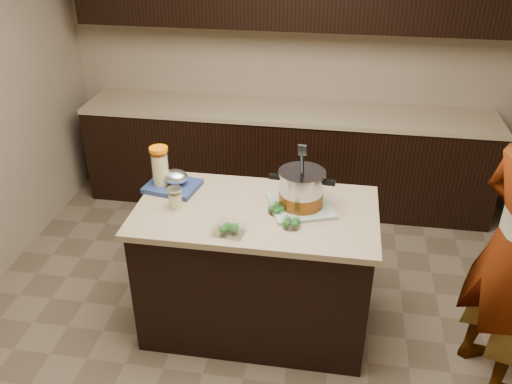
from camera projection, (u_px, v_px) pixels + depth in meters
ground_plane at (256, 322)px, 3.70m from camera, size 4.00×4.00×0.00m
room_shell at (256, 78)px, 2.86m from camera, size 4.04×4.04×2.72m
back_cabinets at (288, 103)px, 4.73m from camera, size 3.60×0.63×2.33m
island at (256, 269)px, 3.48m from camera, size 1.46×0.81×0.90m
dish_towel at (301, 206)px, 3.28m from camera, size 0.46×0.46×0.02m
stock_pot at (301, 191)px, 3.22m from camera, size 0.40×0.30×0.40m
lemonade_pitcher at (160, 170)px, 3.42m from camera, size 0.14×0.14×0.28m
mason_jar at (175, 198)px, 3.24m from camera, size 0.10×0.10×0.14m
broccoli_tub_left at (277, 209)px, 3.21m from camera, size 0.12×0.12×0.05m
broccoli_tub_right at (291, 223)px, 3.08m from camera, size 0.14×0.14×0.05m
broccoli_tub_rect at (229, 229)px, 3.02m from camera, size 0.19×0.15×0.06m
blue_tray at (174, 183)px, 3.46m from camera, size 0.36×0.31×0.12m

